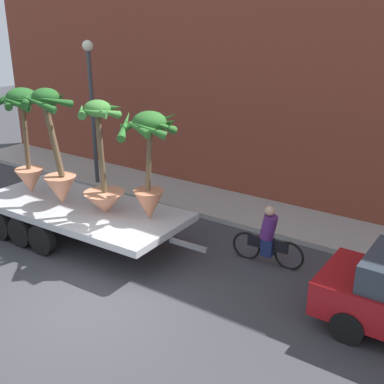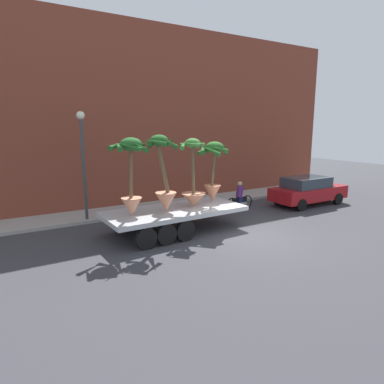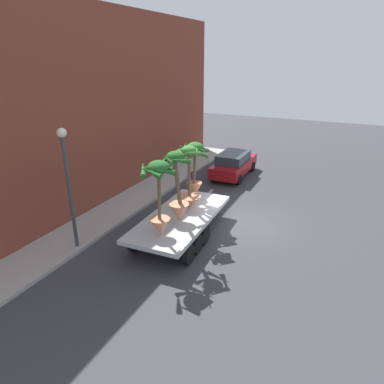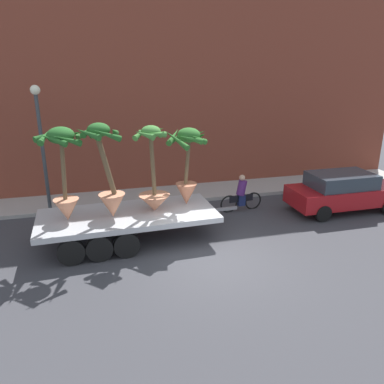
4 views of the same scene
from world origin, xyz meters
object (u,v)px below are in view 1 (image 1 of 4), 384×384
object	(u,v)px
cyclist	(268,239)
potted_palm_front	(103,172)
potted_palm_extra	(55,154)
street_lamp	(91,95)
flatbed_trailer	(75,211)
potted_palm_rear	(26,136)
potted_palm_middle	(149,160)

from	to	relation	value
cyclist	potted_palm_front	bearing A→B (deg)	-157.21
potted_palm_extra	street_lamp	bearing A→B (deg)	122.25
flatbed_trailer	cyclist	size ratio (longest dim) A/B	3.74
potted_palm_front	cyclist	world-z (taller)	potted_palm_front
potted_palm_extra	cyclist	size ratio (longest dim) A/B	1.66
potted_palm_extra	cyclist	bearing A→B (deg)	19.02
potted_palm_rear	street_lamp	distance (m)	3.58
potted_palm_rear	potted_palm_extra	bearing A→B (deg)	-5.18
potted_palm_front	street_lamp	xyz separation A→B (m)	(-3.70, 3.30, 1.16)
flatbed_trailer	street_lamp	world-z (taller)	street_lamp
potted_palm_rear	cyclist	world-z (taller)	potted_palm_rear
potted_palm_rear	potted_palm_front	world-z (taller)	potted_palm_rear
potted_palm_middle	potted_palm_extra	bearing A→B (deg)	-168.53
potted_palm_rear	potted_palm_front	xyz separation A→B (m)	(2.76, 0.10, -0.57)
potted_palm_front	potted_palm_middle	bearing A→B (deg)	14.94
flatbed_trailer	cyclist	distance (m)	5.21
potted_palm_front	street_lamp	distance (m)	5.09
potted_palm_middle	potted_palm_extra	xyz separation A→B (m)	(-2.71, -0.55, -0.17)
flatbed_trailer	street_lamp	xyz separation A→B (m)	(-2.57, 3.32, 2.46)
potted_palm_rear	street_lamp	xyz separation A→B (m)	(-0.94, 3.40, 0.60)
potted_palm_rear	cyclist	size ratio (longest dim) A/B	1.61
potted_palm_front	cyclist	xyz separation A→B (m)	(3.82, 1.61, -1.40)
potted_palm_rear	potted_palm_middle	distance (m)	4.02
potted_palm_middle	street_lamp	distance (m)	5.80
potted_palm_middle	potted_palm_front	bearing A→B (deg)	-165.06
street_lamp	potted_palm_extra	bearing A→B (deg)	-57.75
potted_palm_front	street_lamp	size ratio (longest dim) A/B	0.60
street_lamp	potted_palm_rear	bearing A→B (deg)	-74.59
flatbed_trailer	potted_palm_middle	xyz separation A→B (m)	(2.37, 0.35, 1.75)
potted_palm_middle	potted_palm_extra	world-z (taller)	potted_palm_extra
potted_palm_front	cyclist	bearing A→B (deg)	22.79
cyclist	potted_palm_extra	bearing A→B (deg)	-160.98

